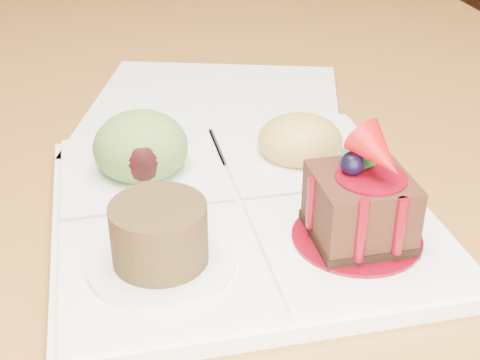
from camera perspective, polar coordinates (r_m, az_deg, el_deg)
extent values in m
cube|color=#9A6427|center=(0.73, -6.42, 5.39)|extent=(1.00, 1.80, 0.04)
cylinder|color=#9A6427|center=(1.72, 6.40, 6.48)|extent=(0.06, 0.06, 0.71)
cube|color=white|center=(0.51, 0.00, -2.86)|extent=(0.28, 0.28, 0.01)
cube|color=white|center=(0.47, 9.88, -5.24)|extent=(0.13, 0.13, 0.01)
cube|color=white|center=(0.44, -6.70, -7.45)|extent=(0.13, 0.13, 0.01)
cube|color=white|center=(0.55, -8.31, 0.81)|extent=(0.13, 0.13, 0.01)
cube|color=white|center=(0.57, 5.08, 2.21)|extent=(0.13, 0.13, 0.01)
cylinder|color=#63030F|center=(0.46, 9.92, -4.81)|extent=(0.09, 0.09, 0.00)
cube|color=black|center=(0.46, 9.96, -4.51)|extent=(0.07, 0.07, 0.01)
cube|color=#35160E|center=(0.45, 10.22, -1.93)|extent=(0.06, 0.06, 0.04)
cylinder|color=#63030F|center=(0.44, 10.46, 0.39)|extent=(0.05, 0.05, 0.00)
sphere|color=black|center=(0.44, 9.58, 1.41)|extent=(0.02, 0.02, 0.02)
cone|color=#AC0B0D|center=(0.43, 11.78, 2.21)|extent=(0.04, 0.05, 0.04)
cube|color=#124913|center=(0.45, 10.35, 1.84)|extent=(0.02, 0.02, 0.01)
cube|color=#124913|center=(0.45, 9.37, 1.89)|extent=(0.01, 0.02, 0.01)
cylinder|color=#63030F|center=(0.42, 10.32, -4.27)|extent=(0.01, 0.01, 0.04)
cylinder|color=#63030F|center=(0.43, 13.50, -3.86)|extent=(0.01, 0.01, 0.04)
cylinder|color=#63030F|center=(0.44, 6.17, -1.93)|extent=(0.01, 0.01, 0.04)
cylinder|color=white|center=(0.43, -6.74, -6.93)|extent=(0.10, 0.10, 0.00)
cylinder|color=#4A2315|center=(0.42, -6.91, -4.52)|extent=(0.06, 0.06, 0.04)
cylinder|color=#441F0E|center=(0.41, -7.03, -2.91)|extent=(0.05, 0.05, 0.00)
ellipsoid|color=olive|center=(0.54, -8.47, 2.81)|extent=(0.08, 0.08, 0.06)
ellipsoid|color=black|center=(0.52, -8.30, 1.61)|extent=(0.04, 0.03, 0.03)
ellipsoid|color=gold|center=(0.57, 5.14, 3.34)|extent=(0.07, 0.07, 0.04)
cube|color=red|center=(0.57, 6.32, 4.14)|extent=(0.02, 0.02, 0.02)
cube|color=#477D1B|center=(0.57, 4.85, 4.49)|extent=(0.02, 0.02, 0.02)
cube|color=red|center=(0.57, 3.34, 3.85)|extent=(0.02, 0.02, 0.02)
cube|color=#477D1B|center=(0.55, 4.48, 2.95)|extent=(0.02, 0.02, 0.01)
cube|color=red|center=(0.56, 6.17, 3.13)|extent=(0.02, 0.02, 0.01)
cube|color=white|center=(0.67, -2.19, 5.82)|extent=(0.30, 0.30, 0.01)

